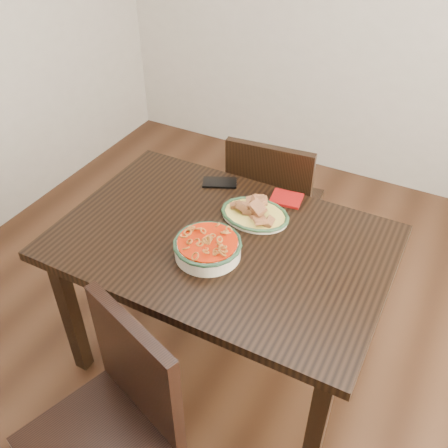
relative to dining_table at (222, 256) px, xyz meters
The scene contains 8 objects.
floor 0.67m from the dining_table, 82.74° to the left, with size 3.50×3.50×0.00m, color #331C10.
dining_table is the anchor object (origin of this frame).
chair_far 0.65m from the dining_table, 93.54° to the left, with size 0.46×0.46×0.89m.
chair_near 0.72m from the dining_table, 92.09° to the right, with size 0.53×0.53×0.89m.
fish_plate 0.24m from the dining_table, 73.32° to the left, with size 0.28×0.22×0.11m.
noodle_bowl 0.17m from the dining_table, 91.58° to the right, with size 0.26×0.26×0.08m.
smartphone 0.40m from the dining_table, 119.26° to the left, with size 0.15×0.08×0.01m, color black.
napkin 0.39m from the dining_table, 70.71° to the left, with size 0.13×0.11×0.01m, color maroon.
Camera 1 is at (0.68, -1.45, 2.02)m, focal length 40.00 mm.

